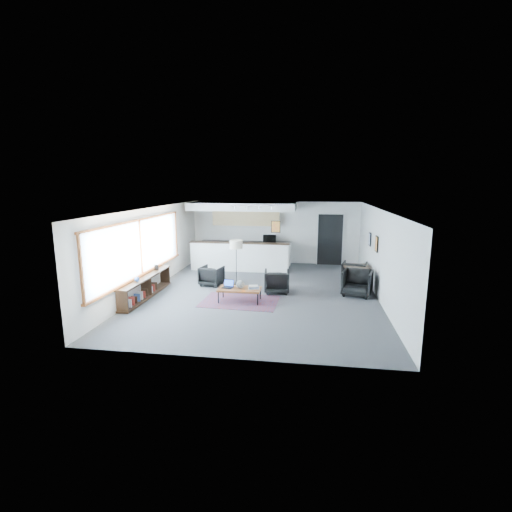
# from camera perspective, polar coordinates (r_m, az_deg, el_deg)

# --- Properties ---
(room) EXTENTS (7.02, 9.02, 2.62)m
(room) POSITION_cam_1_polar(r_m,az_deg,el_deg) (11.31, 0.75, 0.71)
(room) COLOR #464649
(room) RESTS_ON ground
(window) EXTENTS (0.10, 5.95, 1.66)m
(window) POSITION_cam_1_polar(r_m,az_deg,el_deg) (11.42, -17.37, 1.09)
(window) COLOR #8CBFFF
(window) RESTS_ON room
(console) EXTENTS (0.35, 3.00, 0.80)m
(console) POSITION_cam_1_polar(r_m,az_deg,el_deg) (11.46, -16.63, -4.63)
(console) COLOR black
(console) RESTS_ON floor
(kitchenette) EXTENTS (4.20, 1.96, 2.60)m
(kitchenette) POSITION_cam_1_polar(r_m,az_deg,el_deg) (15.10, -1.91, 3.64)
(kitchenette) COLOR white
(kitchenette) RESTS_ON floor
(doorway) EXTENTS (1.10, 0.12, 2.15)m
(doorway) POSITION_cam_1_polar(r_m,az_deg,el_deg) (15.64, 11.31, 2.57)
(doorway) COLOR black
(doorway) RESTS_ON room
(track_light) EXTENTS (1.60, 0.07, 0.15)m
(track_light) POSITION_cam_1_polar(r_m,az_deg,el_deg) (13.41, -0.51, 7.63)
(track_light) COLOR silver
(track_light) RESTS_ON room
(wall_art_lower) EXTENTS (0.03, 0.38, 0.48)m
(wall_art_lower) POSITION_cam_1_polar(r_m,az_deg,el_deg) (11.74, 18.06, 1.78)
(wall_art_lower) COLOR black
(wall_art_lower) RESTS_ON room
(wall_art_upper) EXTENTS (0.03, 0.34, 0.44)m
(wall_art_upper) POSITION_cam_1_polar(r_m,az_deg,el_deg) (13.01, 17.11, 2.48)
(wall_art_upper) COLOR black
(wall_art_upper) RESTS_ON room
(kilim_rug) EXTENTS (2.24, 1.58, 0.01)m
(kilim_rug) POSITION_cam_1_polar(r_m,az_deg,el_deg) (10.76, -2.49, -6.97)
(kilim_rug) COLOR #502B3E
(kilim_rug) RESTS_ON floor
(coffee_table) EXTENTS (1.22, 0.66, 0.40)m
(coffee_table) POSITION_cam_1_polar(r_m,az_deg,el_deg) (10.65, -2.51, -5.13)
(coffee_table) COLOR brown
(coffee_table) RESTS_ON floor
(laptop) EXTENTS (0.34, 0.29, 0.22)m
(laptop) POSITION_cam_1_polar(r_m,az_deg,el_deg) (10.74, -4.30, -4.50)
(laptop) COLOR black
(laptop) RESTS_ON coffee_table
(ceramic_pot) EXTENTS (0.24, 0.24, 0.24)m
(ceramic_pot) POSITION_cam_1_polar(r_m,az_deg,el_deg) (10.59, -2.44, -4.38)
(ceramic_pot) COLOR gray
(ceramic_pot) RESTS_ON coffee_table
(book_stack) EXTENTS (0.35, 0.31, 0.09)m
(book_stack) POSITION_cam_1_polar(r_m,az_deg,el_deg) (10.57, -0.37, -4.82)
(book_stack) COLOR silver
(book_stack) RESTS_ON coffee_table
(coaster) EXTENTS (0.12, 0.12, 0.01)m
(coaster) POSITION_cam_1_polar(r_m,az_deg,el_deg) (10.35, -1.89, -5.42)
(coaster) COLOR #E5590C
(coaster) RESTS_ON coffee_table
(armchair_left) EXTENTS (0.79, 0.75, 0.70)m
(armchair_left) POSITION_cam_1_polar(r_m,az_deg,el_deg) (12.43, -6.84, -2.89)
(armchair_left) COLOR black
(armchair_left) RESTS_ON floor
(armchair_right) EXTENTS (0.81, 0.77, 0.77)m
(armchair_right) POSITION_cam_1_polar(r_m,az_deg,el_deg) (11.54, 3.21, -3.75)
(armchair_right) COLOR black
(armchair_right) RESTS_ON floor
(floor_lamp) EXTENTS (0.50, 0.50, 1.50)m
(floor_lamp) POSITION_cam_1_polar(r_m,az_deg,el_deg) (12.30, -3.07, 1.55)
(floor_lamp) COLOR black
(floor_lamp) RESTS_ON floor
(dining_table) EXTENTS (0.83, 0.83, 0.68)m
(dining_table) POSITION_cam_1_polar(r_m,az_deg,el_deg) (12.64, 15.11, -1.72)
(dining_table) COLOR black
(dining_table) RESTS_ON floor
(dining_chair_near) EXTENTS (0.87, 0.83, 0.73)m
(dining_chair_near) POSITION_cam_1_polar(r_m,az_deg,el_deg) (11.63, 15.29, -4.12)
(dining_chair_near) COLOR black
(dining_chair_near) RESTS_ON floor
(dining_chair_far) EXTENTS (0.79, 0.76, 0.69)m
(dining_chair_far) POSITION_cam_1_polar(r_m,az_deg,el_deg) (13.03, 14.88, -2.58)
(dining_chair_far) COLOR black
(dining_chair_far) RESTS_ON floor
(microwave) EXTENTS (0.56, 0.35, 0.36)m
(microwave) POSITION_cam_1_polar(r_m,az_deg,el_deg) (15.43, 2.09, 2.80)
(microwave) COLOR black
(microwave) RESTS_ON kitchenette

